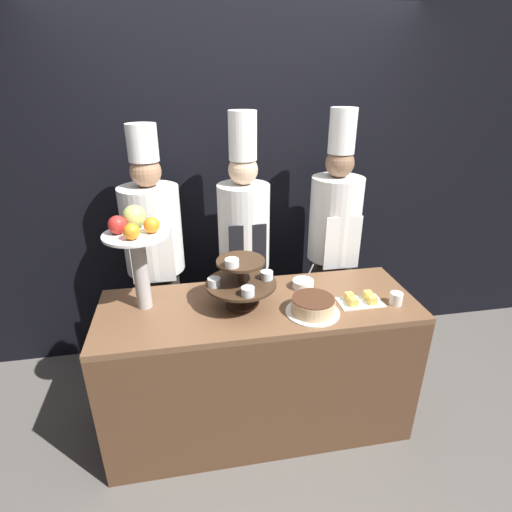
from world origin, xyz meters
name	(u,v)px	position (x,y,z in m)	size (l,w,h in m)	color
ground_plane	(269,462)	(0.00, 0.00, 0.00)	(14.00, 14.00, 0.00)	#5B5651
wall_back	(235,175)	(0.00, 1.28, 1.40)	(10.00, 0.06, 2.80)	black
buffet_counter	(259,366)	(0.00, 0.32, 0.44)	(1.79, 0.64, 0.88)	brown
tiered_stand	(241,279)	(-0.10, 0.32, 1.05)	(0.39, 0.39, 0.32)	#3D2819
fruit_pedestal	(136,241)	(-0.63, 0.42, 1.27)	(0.34, 0.34, 0.56)	#B2ADA8
cake_round	(313,306)	(0.27, 0.17, 0.93)	(0.29, 0.29, 0.09)	white
cup_white	(396,298)	(0.75, 0.18, 0.92)	(0.07, 0.07, 0.07)	white
cake_square_tray	(360,300)	(0.56, 0.23, 0.90)	(0.25, 0.14, 0.05)	white
serving_bowl_far	(303,284)	(0.30, 0.45, 0.91)	(0.13, 0.13, 0.15)	white
chef_left	(155,252)	(-0.59, 0.91, 0.99)	(0.38, 0.38, 1.80)	#38332D
chef_center_left	(244,244)	(0.01, 0.91, 1.01)	(0.35, 0.35, 1.87)	#28282D
chef_center_right	(334,237)	(0.65, 0.91, 1.01)	(0.36, 0.36, 1.88)	#38332D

